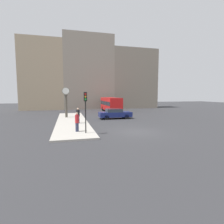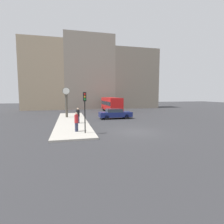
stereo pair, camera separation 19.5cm
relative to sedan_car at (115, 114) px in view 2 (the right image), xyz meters
name	(u,v)px [view 2 (the right image)]	position (x,y,z in m)	size (l,w,h in m)	color
ground_plane	(136,132)	(-0.35, -8.79, -0.72)	(120.00, 120.00, 0.00)	#2D2D30
sidewalk_corner	(72,121)	(-5.93, -1.48, -0.65)	(3.59, 18.61, 0.14)	#A39E93
building_row	(93,76)	(-0.60, 18.64, 7.17)	(31.81, 5.00, 17.07)	tan
sedan_car	(115,114)	(0.00, 0.00, 0.00)	(4.53, 1.77, 1.41)	navy
bus_distant	(111,104)	(1.86, 9.93, 0.87)	(2.36, 8.67, 2.77)	red
traffic_light_near	(85,104)	(-4.98, -8.88, 1.90)	(0.26, 0.24, 3.44)	black
street_clock	(66,103)	(-6.59, 2.20, 1.50)	(1.02, 0.44, 4.25)	#4C473D
pedestrian_black_jacket	(78,116)	(-5.30, -3.52, 0.28)	(0.39, 0.39, 1.73)	#2D334C
pedestrian_red_top	(76,122)	(-5.66, -8.08, 0.27)	(0.34, 0.34, 1.68)	#2D334C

